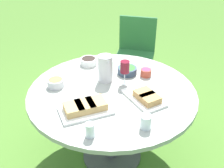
% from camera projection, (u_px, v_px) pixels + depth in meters
% --- Properties ---
extents(ground_plane, '(40.00, 40.00, 0.00)m').
position_uv_depth(ground_plane, '(112.00, 155.00, 2.60)').
color(ground_plane, '#4C7A2D').
extents(dining_table, '(1.33, 1.33, 0.72)m').
position_uv_depth(dining_table, '(112.00, 101.00, 2.28)').
color(dining_table, '#4C4C51').
rests_on(dining_table, ground_plane).
extents(chair_near_right, '(0.60, 0.60, 0.89)m').
position_uv_depth(chair_near_right, '(136.00, 49.00, 3.36)').
color(chair_near_right, '#2D6B38').
rests_on(chair_near_right, ground_plane).
extents(water_pitcher, '(0.13, 0.12, 0.23)m').
position_uv_depth(water_pitcher, '(105.00, 68.00, 2.30)').
color(water_pitcher, silver).
rests_on(water_pitcher, dining_table).
extents(wine_glass, '(0.07, 0.07, 0.20)m').
position_uv_depth(wine_glass, '(125.00, 68.00, 2.24)').
color(wine_glass, silver).
rests_on(wine_glass, dining_table).
extents(platter_bread_main, '(0.23, 0.36, 0.07)m').
position_uv_depth(platter_bread_main, '(85.00, 108.00, 1.97)').
color(platter_bread_main, white).
rests_on(platter_bread_main, dining_table).
extents(platter_charcuterie, '(0.37, 0.24, 0.07)m').
position_uv_depth(platter_charcuterie, '(145.00, 97.00, 2.09)').
color(platter_charcuterie, white).
rests_on(platter_charcuterie, dining_table).
extents(bowl_fries, '(0.14, 0.14, 0.07)m').
position_uv_depth(bowl_fries, '(56.00, 82.00, 2.26)').
color(bowl_fries, silver).
rests_on(bowl_fries, dining_table).
extents(bowl_salad, '(0.17, 0.17, 0.06)m').
position_uv_depth(bowl_salad, '(127.00, 70.00, 2.44)').
color(bowl_salad, '#334256').
rests_on(bowl_salad, dining_table).
extents(bowl_olives, '(0.15, 0.15, 0.06)m').
position_uv_depth(bowl_olives, '(89.00, 61.00, 2.59)').
color(bowl_olives, white).
rests_on(bowl_olives, dining_table).
extents(bowl_dip_red, '(0.09, 0.09, 0.07)m').
position_uv_depth(bowl_dip_red, '(146.00, 72.00, 2.40)').
color(bowl_dip_red, '#B74733').
rests_on(bowl_dip_red, dining_table).
extents(cup_water_near, '(0.06, 0.06, 0.10)m').
position_uv_depth(cup_water_near, '(90.00, 130.00, 1.75)').
color(cup_water_near, silver).
rests_on(cup_water_near, dining_table).
extents(cup_water_far, '(0.08, 0.08, 0.10)m').
position_uv_depth(cup_water_far, '(146.00, 122.00, 1.82)').
color(cup_water_far, silver).
rests_on(cup_water_far, dining_table).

